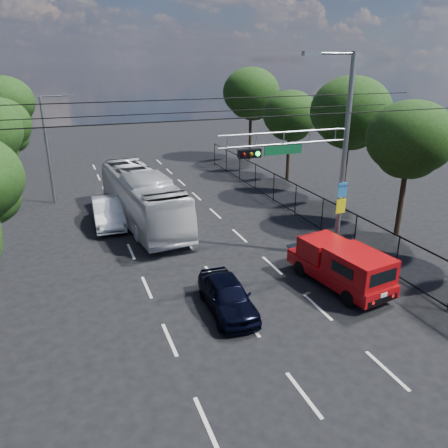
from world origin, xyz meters
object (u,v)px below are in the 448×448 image
navy_hatchback (227,295)px  signal_mast (322,153)px  red_pickup (341,265)px  white_bus (142,197)px  white_van (108,212)px

navy_hatchback → signal_mast: bearing=29.8°
red_pickup → white_bus: bearing=119.9°
red_pickup → white_bus: 12.70m
white_van → navy_hatchback: bearing=-72.8°
signal_mast → navy_hatchback: (-5.71, -2.95, -4.58)m
navy_hatchback → white_bus: (-1.10, 11.14, 0.86)m
signal_mast → white_van: bearing=136.5°
red_pickup → navy_hatchback: (-5.23, -0.14, -0.34)m
signal_mast → white_van: (-8.84, 8.38, -4.47)m
white_van → signal_mast: bearing=-41.7°
signal_mast → white_bus: signal_mast is taller
white_bus → red_pickup: bearing=-65.2°
navy_hatchback → white_van: (-3.13, 11.33, 0.11)m
navy_hatchback → white_van: bearing=108.0°
white_bus → white_van: (-2.03, 0.19, -0.75)m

